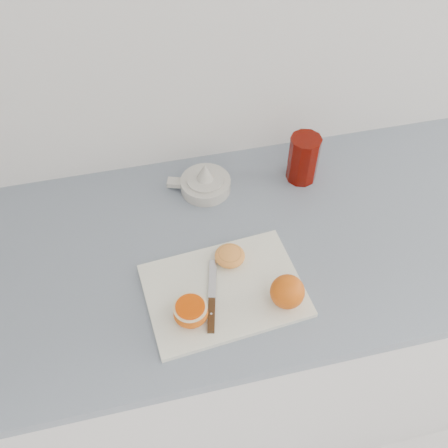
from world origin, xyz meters
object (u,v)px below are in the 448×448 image
object	(u,v)px
cutting_board	(224,290)
red_tumbler	(303,160)
citrus_juicer	(205,183)
half_orange	(191,312)
counter	(267,327)

from	to	relation	value
cutting_board	red_tumbler	size ratio (longest dim) A/B	2.56
citrus_juicer	red_tumbler	world-z (taller)	red_tumbler
half_orange	citrus_juicer	distance (m)	0.37
cutting_board	red_tumbler	xyz separation A→B (m)	(0.27, 0.29, 0.05)
counter	half_orange	xyz separation A→B (m)	(-0.24, -0.18, 0.48)
half_orange	cutting_board	bearing A→B (deg)	32.84
citrus_juicer	red_tumbler	distance (m)	0.25
cutting_board	half_orange	xyz separation A→B (m)	(-0.08, -0.05, 0.03)
half_orange	citrus_juicer	size ratio (longest dim) A/B	0.44
counter	cutting_board	distance (m)	0.49
cutting_board	citrus_juicer	distance (m)	0.31
half_orange	citrus_juicer	bearing A→B (deg)	74.09
counter	citrus_juicer	size ratio (longest dim) A/B	16.06
red_tumbler	counter	bearing A→B (deg)	-123.02
counter	red_tumbler	distance (m)	0.54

